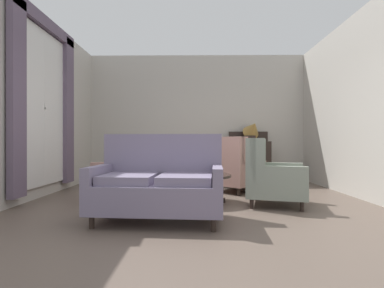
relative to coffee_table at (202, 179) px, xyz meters
name	(u,v)px	position (x,y,z in m)	size (l,w,h in m)	color
ground	(198,209)	(-0.07, -0.50, -0.36)	(9.14, 9.14, 0.00)	brown
wall_back	(197,118)	(-0.07, 2.77, 1.21)	(5.60, 0.08, 3.15)	#BCB7AD
wall_left	(42,106)	(-2.79, 0.48, 1.21)	(0.08, 4.57, 3.15)	#BCB7AD
wall_right	(355,106)	(2.65, 0.48, 1.21)	(0.08, 4.57, 3.15)	#BCB7AD
baseboard_back	(197,178)	(-0.07, 2.71, -0.30)	(5.44, 0.03, 0.12)	black
window_with_curtains	(45,99)	(-2.69, 0.41, 1.33)	(0.12, 1.97, 2.93)	silver
coffee_table	(202,179)	(0.00, 0.00, 0.00)	(0.90, 0.90, 0.44)	black
porcelain_vase	(202,164)	(0.00, 0.06, 0.24)	(0.14, 0.14, 0.40)	brown
settee	(159,185)	(-0.55, -1.06, 0.07)	(1.57, 0.92, 1.04)	slate
armchair_far_left	(270,177)	(1.01, -0.18, 0.06)	(1.01, 1.00, 1.00)	gray
armchair_near_window	(234,169)	(0.62, 0.97, 0.07)	(1.18, 1.19, 1.04)	tan
armchair_near_sideboard	(129,173)	(-1.20, 0.20, 0.08)	(0.85, 0.81, 1.04)	tan
side_table	(247,171)	(0.88, 0.98, 0.04)	(0.52, 0.52, 0.66)	black
sideboard	(249,159)	(1.21, 2.47, 0.19)	(0.96, 0.40, 1.21)	black
gramophone	(252,129)	(1.26, 2.38, 0.90)	(0.48, 0.58, 0.58)	black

